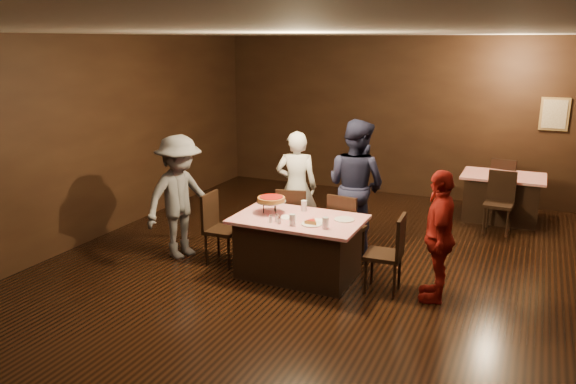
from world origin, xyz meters
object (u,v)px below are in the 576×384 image
at_px(diner_white_jacket, 296,187).
at_px(chair_far_right, 347,227).
at_px(glass_back, 304,206).
at_px(pizza_stand, 271,199).
at_px(plate_empty, 344,219).
at_px(chair_end_left, 223,229).
at_px(chair_end_right, 384,253).
at_px(diner_navy_hoodie, 356,186).
at_px(diner_red_shirt, 439,236).
at_px(glass_front_right, 325,223).
at_px(chair_back_far, 504,184).
at_px(chair_back_near, 499,203).
at_px(chair_far_left, 293,219).
at_px(back_table, 501,197).
at_px(glass_front_left, 292,220).
at_px(main_table, 298,247).
at_px(diner_grey_knit, 180,197).

bearing_deg(diner_white_jacket, chair_far_right, 137.15).
bearing_deg(glass_back, pizza_stand, -144.46).
bearing_deg(plate_empty, chair_end_left, -174.81).
height_order(chair_end_right, diner_navy_hoodie, diner_navy_hoodie).
xyz_separation_m(diner_navy_hoodie, plate_empty, (0.19, -1.05, -0.16)).
height_order(chair_far_right, chair_end_left, same).
relative_size(diner_red_shirt, glass_front_right, 11.00).
distance_m(diner_navy_hoodie, glass_front_right, 1.45).
bearing_deg(chair_far_right, chair_back_far, -111.26).
bearing_deg(chair_back_near, glass_front_right, -116.01).
height_order(chair_far_left, plate_empty, chair_far_left).
bearing_deg(diner_white_jacket, chair_end_right, 126.37).
relative_size(diner_white_jacket, diner_navy_hoodie, 0.88).
xyz_separation_m(chair_far_right, glass_front_right, (0.05, -1.00, 0.37)).
height_order(back_table, glass_front_left, glass_front_left).
relative_size(main_table, chair_end_left, 1.68).
xyz_separation_m(diner_white_jacket, diner_red_shirt, (2.26, -1.16, -0.06)).
bearing_deg(chair_far_right, glass_front_right, 99.59).
relative_size(diner_navy_hoodie, diner_red_shirt, 1.22).
xyz_separation_m(chair_far_left, diner_white_jacket, (-0.14, 0.44, 0.35)).
bearing_deg(chair_back_far, glass_back, 70.85).
xyz_separation_m(chair_end_right, chair_back_far, (1.08, 4.10, 0.00)).
height_order(main_table, chair_back_far, chair_back_far).
height_order(chair_end_left, plate_empty, chair_end_left).
bearing_deg(glass_back, chair_end_right, -14.62).
relative_size(main_table, glass_front_left, 11.43).
relative_size(chair_end_left, diner_grey_knit, 0.56).
bearing_deg(main_table, diner_grey_knit, -178.71).
distance_m(chair_far_left, diner_grey_knit, 1.60).
xyz_separation_m(back_table, pizza_stand, (-2.58, -3.45, 0.57)).
relative_size(back_table, chair_end_left, 1.37).
xyz_separation_m(chair_far_left, plate_empty, (0.95, -0.60, 0.30)).
relative_size(chair_far_right, glass_back, 6.79).
distance_m(back_table, chair_back_near, 0.71).
relative_size(glass_front_left, glass_front_right, 1.00).
height_order(chair_end_right, glass_front_right, chair_end_right).
xyz_separation_m(chair_end_left, chair_back_near, (3.28, 2.80, 0.00)).
bearing_deg(glass_front_left, main_table, 99.46).
height_order(chair_back_near, diner_white_jacket, diner_white_jacket).
distance_m(main_table, glass_back, 0.55).
height_order(main_table, chair_back_near, chair_back_near).
relative_size(main_table, glass_front_right, 11.43).
xyz_separation_m(main_table, diner_red_shirt, (1.71, 0.04, 0.39)).
relative_size(chair_back_far, diner_grey_knit, 0.56).
xyz_separation_m(chair_end_right, plate_empty, (-0.55, 0.15, 0.30)).
distance_m(chair_end_left, chair_end_right, 2.20).
height_order(main_table, chair_far_left, chair_far_left).
bearing_deg(pizza_stand, glass_back, 35.54).
bearing_deg(glass_front_right, chair_end_right, 21.04).
relative_size(chair_back_far, plate_empty, 3.80).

